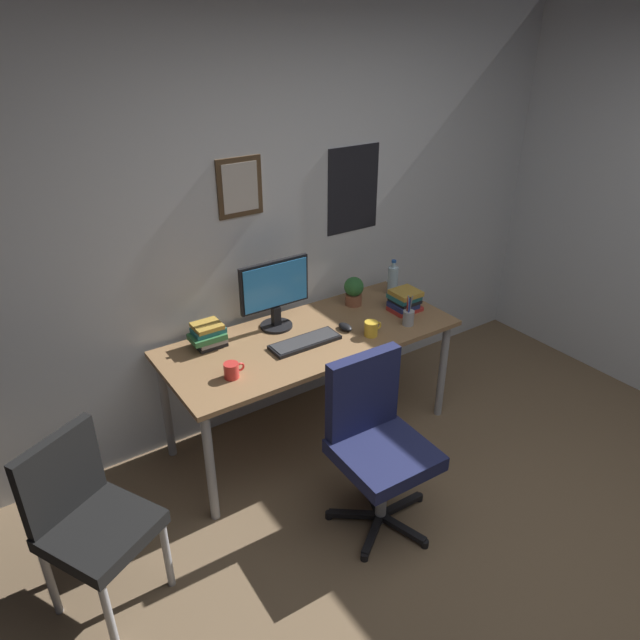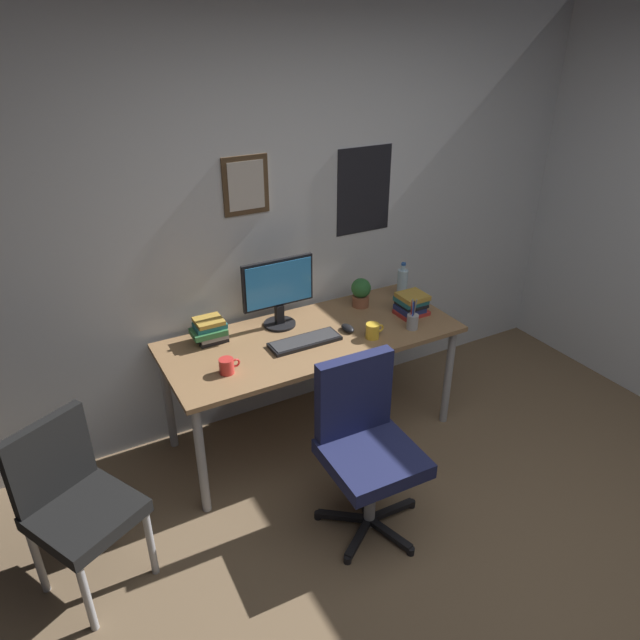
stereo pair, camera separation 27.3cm
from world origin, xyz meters
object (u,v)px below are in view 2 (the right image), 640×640
(book_stack_right, at_px, (210,331))
(monitor, at_px, (278,290))
(potted_plant, at_px, (361,292))
(pen_cup, at_px, (413,321))
(side_chair, at_px, (74,498))
(coffee_mug_near, at_px, (373,331))
(water_bottle, at_px, (402,283))
(book_stack_left, at_px, (411,304))
(coffee_mug_far, at_px, (227,366))
(office_chair, at_px, (365,439))
(keyboard, at_px, (305,341))
(computer_mouse, at_px, (348,328))

(book_stack_right, bearing_deg, monitor, -0.81)
(potted_plant, distance_m, pen_cup, 0.44)
(side_chair, distance_m, coffee_mug_near, 1.82)
(book_stack_right, bearing_deg, water_bottle, -1.92)
(potted_plant, relative_size, book_stack_left, 0.99)
(coffee_mug_far, height_order, book_stack_right, book_stack_right)
(coffee_mug_far, distance_m, book_stack_right, 0.37)
(office_chair, relative_size, book_stack_right, 4.62)
(monitor, relative_size, water_bottle, 1.82)
(coffee_mug_near, relative_size, book_stack_left, 0.61)
(keyboard, relative_size, book_stack_left, 2.19)
(keyboard, bearing_deg, monitor, 96.39)
(book_stack_right, bearing_deg, book_stack_left, -12.64)
(pen_cup, bearing_deg, computer_mouse, 155.12)
(office_chair, relative_size, coffee_mug_far, 7.99)
(potted_plant, bearing_deg, monitor, 178.26)
(keyboard, relative_size, coffee_mug_far, 3.62)
(keyboard, bearing_deg, side_chair, -164.37)
(monitor, height_order, potted_plant, monitor)
(monitor, distance_m, keyboard, 0.36)
(coffee_mug_near, bearing_deg, side_chair, -171.88)
(office_chair, xyz_separation_m, computer_mouse, (0.32, 0.71, 0.22))
(water_bottle, bearing_deg, book_stack_left, -112.41)
(office_chair, relative_size, side_chair, 1.09)
(pen_cup, bearing_deg, coffee_mug_far, 176.33)
(coffee_mug_far, relative_size, book_stack_right, 0.58)
(book_stack_left, xyz_separation_m, book_stack_right, (-1.25, 0.28, 0.00))
(coffee_mug_far, bearing_deg, monitor, 37.02)
(coffee_mug_near, distance_m, potted_plant, 0.44)
(water_bottle, distance_m, book_stack_right, 1.35)
(office_chair, xyz_separation_m, monitor, (-0.01, 0.98, 0.45))
(computer_mouse, bearing_deg, pen_cup, -24.88)
(coffee_mug_near, bearing_deg, keyboard, 160.67)
(office_chair, bearing_deg, water_bottle, 46.50)
(side_chair, bearing_deg, coffee_mug_far, 19.30)
(water_bottle, bearing_deg, keyboard, -164.42)
(side_chair, bearing_deg, potted_plant, 18.58)
(coffee_mug_far, bearing_deg, coffee_mug_near, -3.37)
(coffee_mug_far, relative_size, potted_plant, 0.61)
(monitor, xyz_separation_m, coffee_mug_far, (-0.48, -0.36, -0.20))
(keyboard, bearing_deg, computer_mouse, 1.92)
(office_chair, xyz_separation_m, coffee_mug_near, (0.41, 0.56, 0.25))
(computer_mouse, bearing_deg, office_chair, -114.42)
(monitor, relative_size, keyboard, 1.07)
(keyboard, distance_m, book_stack_right, 0.56)
(monitor, bearing_deg, keyboard, -83.61)
(water_bottle, bearing_deg, book_stack_right, 178.08)
(monitor, relative_size, coffee_mug_near, 3.84)
(book_stack_left, distance_m, book_stack_right, 1.28)
(coffee_mug_far, distance_m, potted_plant, 1.13)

